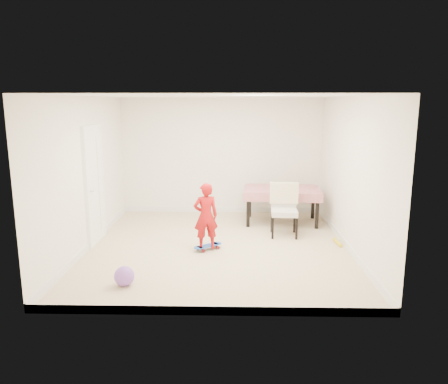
{
  "coord_description": "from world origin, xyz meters",
  "views": [
    {
      "loc": [
        0.27,
        -7.3,
        2.51
      ],
      "look_at": [
        0.1,
        0.2,
        0.95
      ],
      "focal_mm": 35.0,
      "sensor_mm": 36.0,
      "label": 1
    }
  ],
  "objects_px": {
    "skateboard": "(208,247)",
    "balloon": "(124,276)",
    "dining_table": "(282,205)",
    "dining_chair": "(284,210)",
    "child": "(206,218)"
  },
  "relations": [
    {
      "from": "dining_table",
      "to": "dining_chair",
      "type": "relative_size",
      "value": 1.58
    },
    {
      "from": "dining_table",
      "to": "skateboard",
      "type": "bearing_deg",
      "value": -125.14
    },
    {
      "from": "skateboard",
      "to": "balloon",
      "type": "relative_size",
      "value": 1.95
    },
    {
      "from": "child",
      "to": "dining_chair",
      "type": "bearing_deg",
      "value": -163.22
    },
    {
      "from": "dining_table",
      "to": "dining_chair",
      "type": "xyz_separation_m",
      "value": [
        -0.06,
        -0.93,
        0.13
      ]
    },
    {
      "from": "dining_table",
      "to": "child",
      "type": "xyz_separation_m",
      "value": [
        -1.48,
        -1.8,
        0.21
      ]
    },
    {
      "from": "dining_table",
      "to": "balloon",
      "type": "height_order",
      "value": "dining_table"
    },
    {
      "from": "dining_table",
      "to": "dining_chair",
      "type": "distance_m",
      "value": 0.94
    },
    {
      "from": "dining_table",
      "to": "balloon",
      "type": "xyz_separation_m",
      "value": [
        -2.52,
        -3.3,
        -0.23
      ]
    },
    {
      "from": "dining_chair",
      "to": "skateboard",
      "type": "xyz_separation_m",
      "value": [
        -1.4,
        -0.84,
        -0.46
      ]
    },
    {
      "from": "dining_chair",
      "to": "child",
      "type": "relative_size",
      "value": 0.87
    },
    {
      "from": "child",
      "to": "balloon",
      "type": "distance_m",
      "value": 1.87
    },
    {
      "from": "child",
      "to": "balloon",
      "type": "bearing_deg",
      "value": 40.59
    },
    {
      "from": "skateboard",
      "to": "balloon",
      "type": "bearing_deg",
      "value": -162.23
    },
    {
      "from": "dining_chair",
      "to": "child",
      "type": "bearing_deg",
      "value": -145.96
    }
  ]
}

